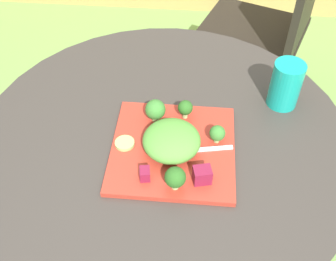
{
  "coord_description": "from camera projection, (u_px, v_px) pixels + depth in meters",
  "views": [
    {
      "loc": [
        0.07,
        -0.68,
        1.47
      ],
      "look_at": [
        0.01,
        -0.03,
        0.78
      ],
      "focal_mm": 43.88,
      "sensor_mm": 36.0,
      "label": 1
    }
  ],
  "objects": [
    {
      "name": "beet_chunk_0",
      "position": [
        145.0,
        174.0,
        0.88
      ],
      "size": [
        0.03,
        0.03,
        0.03
      ],
      "primitive_type": "cube",
      "rotation": [
        0.0,
        0.0,
        4.87
      ],
      "color": "maroon",
      "rests_on": "salad_plate"
    },
    {
      "name": "beet_chunk_1",
      "position": [
        202.0,
        175.0,
        0.88
      ],
      "size": [
        0.04,
        0.04,
        0.04
      ],
      "primitive_type": "cube",
      "rotation": [
        0.0,
        0.0,
        3.38
      ],
      "color": "maroon",
      "rests_on": "salad_plate"
    },
    {
      "name": "fork",
      "position": [
        193.0,
        150.0,
        0.94
      ],
      "size": [
        0.15,
        0.05,
        0.0
      ],
      "color": "silver",
      "rests_on": "salad_plate"
    },
    {
      "name": "lettuce_mound",
      "position": [
        172.0,
        141.0,
        0.93
      ],
      "size": [
        0.13,
        0.13,
        0.06
      ],
      "primitive_type": "ellipsoid",
      "color": "#519338",
      "rests_on": "salad_plate"
    },
    {
      "name": "broccoli_floret_3",
      "position": [
        217.0,
        133.0,
        0.95
      ],
      "size": [
        0.04,
        0.04,
        0.05
      ],
      "color": "#99B770",
      "rests_on": "salad_plate"
    },
    {
      "name": "broccoli_floret_1",
      "position": [
        155.0,
        110.0,
        0.99
      ],
      "size": [
        0.05,
        0.05,
        0.06
      ],
      "color": "#99B770",
      "rests_on": "salad_plate"
    },
    {
      "name": "cucumber_slice_0",
      "position": [
        125.0,
        143.0,
        0.96
      ],
      "size": [
        0.05,
        0.05,
        0.01
      ],
      "primitive_type": "cylinder",
      "color": "#8EB766",
      "rests_on": "salad_plate"
    },
    {
      "name": "patio_chair",
      "position": [
        274.0,
        20.0,
        1.74
      ],
      "size": [
        0.57,
        0.57,
        0.9
      ],
      "color": "black",
      "rests_on": "ground_plane"
    },
    {
      "name": "patio_table",
      "position": [
        164.0,
        193.0,
        1.19
      ],
      "size": [
        0.92,
        0.92,
        0.74
      ],
      "color": "#38332D",
      "rests_on": "ground_plane"
    },
    {
      "name": "broccoli_floret_0",
      "position": [
        175.0,
        178.0,
        0.85
      ],
      "size": [
        0.05,
        0.05,
        0.06
      ],
      "color": "#99B770",
      "rests_on": "salad_plate"
    },
    {
      "name": "broccoli_floret_2",
      "position": [
        185.0,
        108.0,
        1.0
      ],
      "size": [
        0.04,
        0.04,
        0.05
      ],
      "color": "#99B770",
      "rests_on": "salad_plate"
    },
    {
      "name": "salad_plate",
      "position": [
        173.0,
        149.0,
        0.96
      ],
      "size": [
        0.29,
        0.29,
        0.01
      ],
      "primitive_type": "cube",
      "color": "#AD3323",
      "rests_on": "patio_table"
    },
    {
      "name": "drinking_glass",
      "position": [
        285.0,
        87.0,
        1.04
      ],
      "size": [
        0.08,
        0.08,
        0.12
      ],
      "color": "#149989",
      "rests_on": "patio_table"
    }
  ]
}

